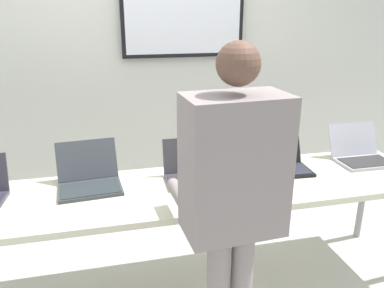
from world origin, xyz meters
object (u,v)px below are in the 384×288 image
at_px(laptop_station_1, 89,178).
at_px(laptop_station_2, 194,170).
at_px(person, 233,190).
at_px(workbench, 159,196).
at_px(laptop_station_3, 280,162).
at_px(laptop_station_4, 360,153).

bearing_deg(laptop_station_1, laptop_station_2, -3.54).
bearing_deg(person, workbench, 111.33).
bearing_deg(laptop_station_1, laptop_station_3, -0.86).
bearing_deg(workbench, laptop_station_1, 159.73).
xyz_separation_m(workbench, laptop_station_1, (-0.41, 0.15, 0.10)).
bearing_deg(person, laptop_station_3, 50.93).
distance_m(laptop_station_3, person, 0.99).
bearing_deg(workbench, laptop_station_4, 5.52).
relative_size(workbench, laptop_station_3, 9.45).
height_order(laptop_station_1, laptop_station_4, laptop_station_1).
xyz_separation_m(workbench, person, (0.24, -0.62, 0.31)).
distance_m(laptop_station_4, person, 1.47).
bearing_deg(laptop_station_2, laptop_station_3, 2.01).
distance_m(workbench, laptop_station_2, 0.29).
relative_size(laptop_station_4, person, 0.23).
xyz_separation_m(workbench, laptop_station_2, (0.24, 0.11, 0.10)).
distance_m(laptop_station_1, laptop_station_2, 0.65).
relative_size(laptop_station_3, person, 0.23).
bearing_deg(laptop_station_3, person, -129.07).
xyz_separation_m(laptop_station_4, person, (-1.24, -0.76, 0.21)).
xyz_separation_m(laptop_station_1, laptop_station_2, (0.65, -0.04, 0.00)).
relative_size(laptop_station_1, laptop_station_3, 1.07).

